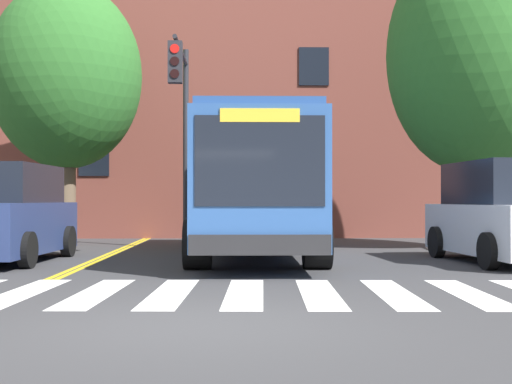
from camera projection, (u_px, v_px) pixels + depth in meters
The scene contains 12 objects.
ground_plane at pixel (196, 326), 7.98m from camera, with size 120.00×120.00×0.00m, color #38383A.
crosswalk at pixel (245, 293), 10.73m from camera, with size 14.14×4.00×0.01m.
lane_line_yellow_inner at pixel (140, 240), 24.63m from camera, with size 0.12×36.00×0.01m, color gold.
lane_line_yellow_outer at pixel (145, 240), 24.63m from camera, with size 0.12×36.00×0.01m, color gold.
city_bus at pixel (255, 185), 17.82m from camera, with size 3.05×10.75×3.27m.
car_navy_near_lane at pixel (7, 216), 16.15m from camera, with size 2.30×4.99×2.21m.
car_white_far_lane at pixel (504, 215), 15.92m from camera, with size 2.49×5.08×2.27m.
car_teal_behind_bus at pixel (219, 214), 27.97m from camera, with size 2.42×4.39×1.86m.
traffic_light_overhead at pixel (182, 108), 19.04m from camera, with size 0.34×3.64×5.73m.
street_tree_curbside_large at pixel (471, 54), 20.47m from camera, with size 6.28×6.50×9.07m.
street_tree_curbside_small at pixel (66, 76), 21.86m from camera, with size 5.72×5.59×8.11m.
building_facade at pixel (208, 90), 29.45m from camera, with size 30.05×7.08×11.89m.
Camera 1 is at (0.46, -8.02, 1.41)m, focal length 50.00 mm.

